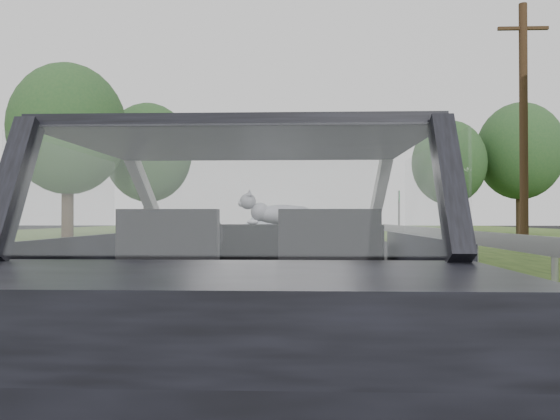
# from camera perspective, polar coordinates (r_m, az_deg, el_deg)

# --- Properties ---
(ground) EXTENTS (140.00, 140.00, 0.00)m
(ground) POSITION_cam_1_polar(r_m,az_deg,el_deg) (3.28, -2.63, -19.45)
(ground) COLOR black
(ground) RESTS_ON ground
(subject_car) EXTENTS (1.80, 4.00, 1.45)m
(subject_car) POSITION_cam_1_polar(r_m,az_deg,el_deg) (3.12, -2.62, -6.73)
(subject_car) COLOR black
(subject_car) RESTS_ON ground
(dashboard) EXTENTS (1.58, 0.45, 0.30)m
(dashboard) POSITION_cam_1_polar(r_m,az_deg,el_deg) (3.73, -1.82, -3.84)
(dashboard) COLOR black
(dashboard) RESTS_ON subject_car
(driver_seat) EXTENTS (0.50, 0.72, 0.42)m
(driver_seat) POSITION_cam_1_polar(r_m,az_deg,el_deg) (2.88, -11.07, -4.11)
(driver_seat) COLOR black
(driver_seat) RESTS_ON subject_car
(passenger_seat) EXTENTS (0.50, 0.72, 0.42)m
(passenger_seat) POSITION_cam_1_polar(r_m,az_deg,el_deg) (2.81, 5.05, -4.21)
(passenger_seat) COLOR black
(passenger_seat) RESTS_ON subject_car
(steering_wheel) EXTENTS (0.36, 0.36, 0.04)m
(steering_wheel) POSITION_cam_1_polar(r_m,az_deg,el_deg) (3.49, -8.74, -2.89)
(steering_wheel) COLOR black
(steering_wheel) RESTS_ON dashboard
(cat) EXTENTS (0.53, 0.21, 0.23)m
(cat) POSITION_cam_1_polar(r_m,az_deg,el_deg) (3.67, 0.29, -0.35)
(cat) COLOR #999AA0
(cat) RESTS_ON dashboard
(guardrail) EXTENTS (0.05, 90.00, 0.32)m
(guardrail) POSITION_cam_1_polar(r_m,az_deg,el_deg) (13.71, 19.32, -2.72)
(guardrail) COLOR #A0A1A2
(guardrail) RESTS_ON ground
(other_car) EXTENTS (2.14, 4.17, 1.31)m
(other_car) POSITION_cam_1_polar(r_m,az_deg,el_deg) (19.32, -0.60, -1.97)
(other_car) COLOR silver
(other_car) RESTS_ON ground
(highway_sign) EXTENTS (0.23, 1.00, 2.50)m
(highway_sign) POSITION_cam_1_polar(r_m,az_deg,el_deg) (30.15, 12.33, -0.41)
(highway_sign) COLOR #226E39
(highway_sign) RESTS_ON ground
(utility_pole) EXTENTS (0.29, 0.29, 7.57)m
(utility_pole) POSITION_cam_1_polar(r_m,az_deg,el_deg) (18.30, 24.11, 7.87)
(utility_pole) COLOR #3D2A16
(utility_pole) RESTS_ON ground
(tree_2) EXTENTS (5.12, 5.12, 6.87)m
(tree_2) POSITION_cam_1_polar(r_m,az_deg,el_deg) (35.35, 17.24, 3.10)
(tree_2) COLOR #214522
(tree_2) RESTS_ON ground
(tree_3) EXTENTS (6.87, 6.87, 8.17)m
(tree_3) POSITION_cam_1_polar(r_m,az_deg,el_deg) (38.13, 23.79, 3.83)
(tree_3) COLOR #214522
(tree_3) RESTS_ON ground
(tree_5) EXTENTS (5.87, 5.87, 7.69)m
(tree_5) POSITION_cam_1_polar(r_m,az_deg,el_deg) (26.12, -21.29, 5.39)
(tree_5) COLOR #214522
(tree_5) RESTS_ON ground
(tree_6) EXTENTS (5.29, 5.29, 6.93)m
(tree_6) POSITION_cam_1_polar(r_m,az_deg,el_deg) (29.83, -13.60, 3.86)
(tree_6) COLOR #214522
(tree_6) RESTS_ON ground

